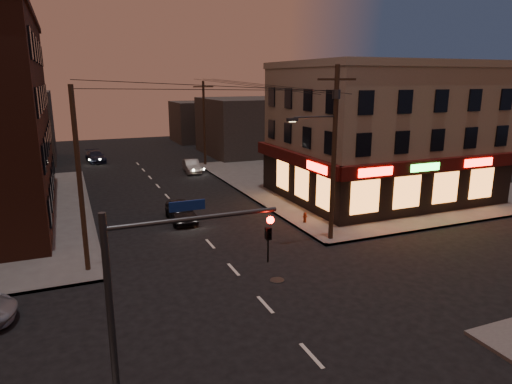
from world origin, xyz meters
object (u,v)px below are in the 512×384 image
sedan_near (181,211)px  sedan_mid (192,166)px  fire_hydrant (305,217)px  sedan_far (96,157)px

sedan_near → sedan_mid: bearing=73.4°
sedan_near → fire_hydrant: sedan_near is taller
sedan_near → sedan_far: bearing=99.0°
fire_hydrant → sedan_far: bearing=110.5°
sedan_mid → fire_hydrant: sedan_mid is taller
sedan_mid → sedan_far: sedan_mid is taller
sedan_mid → fire_hydrant: size_ratio=5.93×
sedan_near → sedan_far: size_ratio=0.93×
sedan_near → sedan_far: sedan_near is taller
sedan_near → fire_hydrant: (7.38, -3.91, -0.18)m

